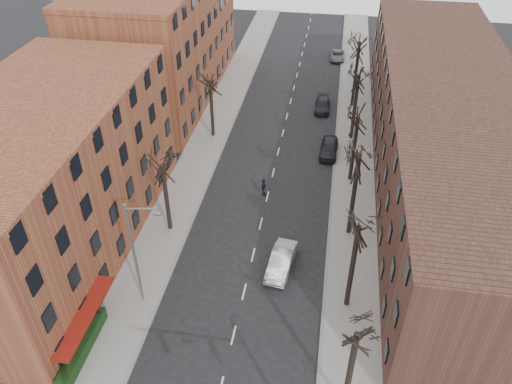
% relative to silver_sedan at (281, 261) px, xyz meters
% --- Properties ---
extents(sidewalk_left, '(4.00, 90.00, 0.15)m').
position_rel_silver_sedan_xyz_m(sidewalk_left, '(-10.43, 20.09, -0.69)').
color(sidewalk_left, gray).
rests_on(sidewalk_left, ground).
extents(sidewalk_right, '(4.00, 90.00, 0.15)m').
position_rel_silver_sedan_xyz_m(sidewalk_right, '(5.57, 20.09, -0.69)').
color(sidewalk_right, gray).
rests_on(sidewalk_right, ground).
extents(building_left_near, '(12.00, 26.00, 12.00)m').
position_rel_silver_sedan_xyz_m(building_left_near, '(-18.43, 0.09, 5.23)').
color(building_left_near, brown).
rests_on(building_left_near, ground).
extents(building_left_far, '(12.00, 28.00, 14.00)m').
position_rel_silver_sedan_xyz_m(building_left_far, '(-18.43, 29.09, 6.23)').
color(building_left_far, brown).
rests_on(building_left_far, ground).
extents(building_right, '(12.00, 50.00, 10.00)m').
position_rel_silver_sedan_xyz_m(building_right, '(13.57, 15.09, 4.23)').
color(building_right, '#4A2D22').
rests_on(building_right, ground).
extents(awning_left, '(1.20, 7.00, 0.15)m').
position_rel_silver_sedan_xyz_m(awning_left, '(-11.83, -8.91, -0.77)').
color(awning_left, maroon).
rests_on(awning_left, ground).
extents(hedge, '(0.80, 6.00, 1.00)m').
position_rel_silver_sedan_xyz_m(hedge, '(-11.93, -9.91, -0.12)').
color(hedge, '#1A3813').
rests_on(hedge, sidewalk_left).
extents(tree_right_b, '(5.20, 5.20, 10.80)m').
position_rel_silver_sedan_xyz_m(tree_right_b, '(5.17, -2.91, -0.77)').
color(tree_right_b, black).
rests_on(tree_right_b, ground).
extents(tree_right_c, '(5.20, 5.20, 11.60)m').
position_rel_silver_sedan_xyz_m(tree_right_c, '(5.17, 5.09, -0.77)').
color(tree_right_c, black).
rests_on(tree_right_c, ground).
extents(tree_right_d, '(5.20, 5.20, 10.00)m').
position_rel_silver_sedan_xyz_m(tree_right_d, '(5.17, 13.09, -0.77)').
color(tree_right_d, black).
rests_on(tree_right_d, ground).
extents(tree_right_e, '(5.20, 5.20, 10.80)m').
position_rel_silver_sedan_xyz_m(tree_right_e, '(5.17, 21.09, -0.77)').
color(tree_right_e, black).
rests_on(tree_right_e, ground).
extents(tree_right_f, '(5.20, 5.20, 11.60)m').
position_rel_silver_sedan_xyz_m(tree_right_f, '(5.17, 29.09, -0.77)').
color(tree_right_f, black).
rests_on(tree_right_f, ground).
extents(tree_left_a, '(5.20, 5.20, 9.50)m').
position_rel_silver_sedan_xyz_m(tree_left_a, '(-10.03, 3.09, -0.77)').
color(tree_left_a, black).
rests_on(tree_left_a, ground).
extents(tree_left_b, '(5.20, 5.20, 9.50)m').
position_rel_silver_sedan_xyz_m(tree_left_b, '(-10.03, 19.09, -0.77)').
color(tree_left_b, black).
rests_on(tree_left_b, ground).
extents(streetlight, '(2.45, 0.22, 9.03)m').
position_rel_silver_sedan_xyz_m(streetlight, '(-9.46, -4.91, 4.24)').
color(streetlight, slate).
rests_on(streetlight, ground).
extents(silver_sedan, '(2.18, 4.83, 1.54)m').
position_rel_silver_sedan_xyz_m(silver_sedan, '(0.00, 0.00, 0.00)').
color(silver_sedan, '#AAACB2').
rests_on(silver_sedan, ground).
extents(parked_car_near, '(1.97, 4.56, 1.53)m').
position_rel_silver_sedan_xyz_m(parked_car_near, '(2.87, 17.47, -0.00)').
color(parked_car_near, black).
rests_on(parked_car_near, ground).
extents(parked_car_mid, '(1.83, 4.36, 1.26)m').
position_rel_silver_sedan_xyz_m(parked_car_mid, '(1.62, 27.46, -0.14)').
color(parked_car_mid, black).
rests_on(parked_car_mid, ground).
extents(parked_car_far, '(1.99, 4.29, 1.19)m').
position_rel_silver_sedan_xyz_m(parked_car_far, '(2.87, 43.80, -0.17)').
color(parked_car_far, slate).
rests_on(parked_car_far, ground).
extents(pedestrian_b, '(0.97, 0.92, 1.59)m').
position_rel_silver_sedan_xyz_m(pedestrian_b, '(-11.99, -7.49, 0.17)').
color(pedestrian_b, black).
rests_on(pedestrian_b, sidewalk_left).
extents(pedestrian_crossing, '(0.55, 1.10, 1.80)m').
position_rel_silver_sedan_xyz_m(pedestrian_crossing, '(-2.83, 9.31, 0.13)').
color(pedestrian_crossing, black).
rests_on(pedestrian_crossing, ground).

